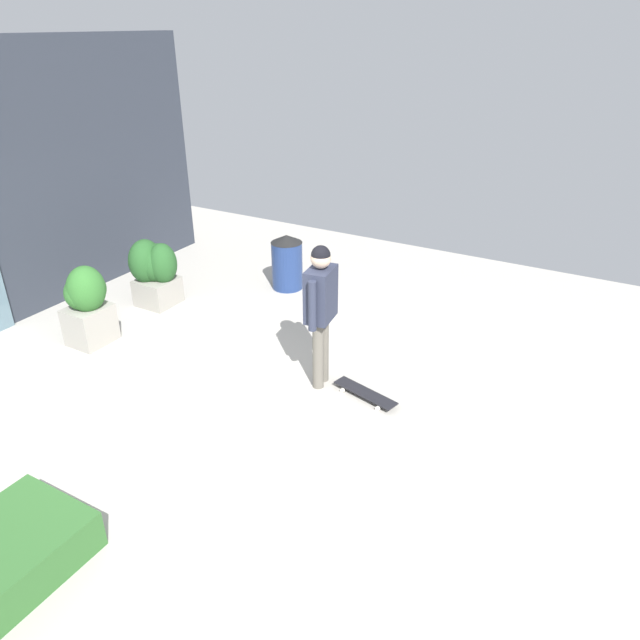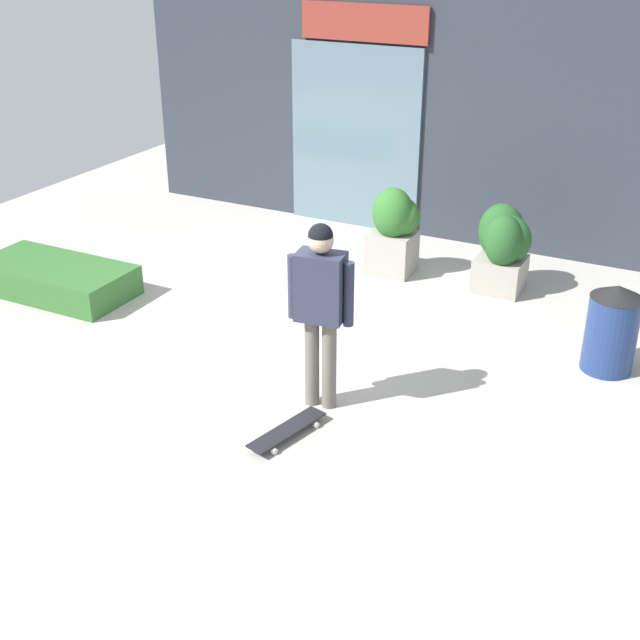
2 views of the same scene
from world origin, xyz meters
TOP-DOWN VIEW (x-y plane):
  - ground_plane at (0.00, 0.00)m, footprint 12.00×12.00m
  - building_facade at (-0.03, 3.48)m, footprint 8.11×0.31m
  - skateboarder at (0.98, -1.18)m, footprint 0.58×0.32m
  - skateboard at (0.96, -1.77)m, footprint 0.37×0.83m
  - planter_box_left at (0.36, 1.95)m, footprint 0.60×0.51m
  - planter_box_right at (1.68, 2.04)m, footprint 0.65×0.67m
  - trash_bin at (3.15, 0.66)m, footprint 0.50×0.50m
  - hedge_ledge at (-2.89, -0.39)m, footprint 1.83×0.90m

SIDE VIEW (x-z plane):
  - ground_plane at x=0.00m, z-range 0.00..0.00m
  - skateboard at x=0.96m, z-range 0.02..0.10m
  - hedge_ledge at x=-2.89m, z-range 0.00..0.35m
  - trash_bin at x=3.15m, z-range 0.00..0.89m
  - planter_box_right at x=1.68m, z-range 0.05..1.07m
  - planter_box_left at x=0.36m, z-range 0.05..1.13m
  - skateboarder at x=0.98m, z-range 0.19..1.91m
  - building_facade at x=-0.03m, z-range -0.02..3.68m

